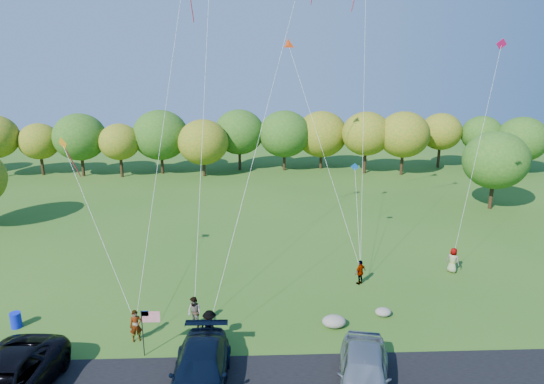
{
  "coord_description": "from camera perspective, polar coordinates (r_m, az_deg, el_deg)",
  "views": [
    {
      "loc": [
        1.36,
        -21.56,
        14.08
      ],
      "look_at": [
        2.43,
        6.0,
        6.36
      ],
      "focal_mm": 32.0,
      "sensor_mm": 36.0,
      "label": 1
    }
  ],
  "objects": [
    {
      "name": "flyer_d",
      "position": [
        31.84,
        10.35,
        -9.26
      ],
      "size": [
        0.99,
        0.9,
        1.62
      ],
      "primitive_type": "imported",
      "rotation": [
        0.0,
        0.0,
        3.82
      ],
      "color": "#4C4C59",
      "rests_on": "ground"
    },
    {
      "name": "flyer_e",
      "position": [
        35.11,
        20.5,
        -7.53
      ],
      "size": [
        0.98,
        0.98,
        1.72
      ],
      "primitive_type": "imported",
      "rotation": [
        0.0,
        0.0,
        2.35
      ],
      "color": "#4C4C59",
      "rests_on": "ground"
    },
    {
      "name": "minivan_silver",
      "position": [
        22.52,
        10.75,
        -20.19
      ],
      "size": [
        3.35,
        5.85,
        1.87
      ],
      "primitive_type": "imported",
      "rotation": [
        0.0,
        0.0,
        -0.22
      ],
      "color": "#9DA1A7",
      "rests_on": "asphalt_lane"
    },
    {
      "name": "boulder_near",
      "position": [
        27.21,
        7.31,
        -14.87
      ],
      "size": [
        1.29,
        1.01,
        0.64
      ],
      "primitive_type": "ellipsoid",
      "color": "gray",
      "rests_on": "ground"
    },
    {
      "name": "flyer_b",
      "position": [
        27.09,
        -9.11,
        -13.79
      ],
      "size": [
        1.06,
        1.02,
        1.71
      ],
      "primitive_type": "imported",
      "rotation": [
        0.0,
        0.0,
        -0.65
      ],
      "color": "#4C4C59",
      "rests_on": "ground"
    },
    {
      "name": "flyer_a",
      "position": [
        26.52,
        -15.72,
        -14.92
      ],
      "size": [
        0.72,
        0.58,
        1.7
      ],
      "primitive_type": "imported",
      "rotation": [
        0.0,
        0.0,
        0.32
      ],
      "color": "#4C4C59",
      "rests_on": "ground"
    },
    {
      "name": "flyer_c",
      "position": [
        25.52,
        -7.35,
        -15.53
      ],
      "size": [
        1.37,
        1.26,
        1.85
      ],
      "primitive_type": "imported",
      "rotation": [
        0.0,
        0.0,
        2.51
      ],
      "color": "#4C4C59",
      "rests_on": "ground"
    },
    {
      "name": "trash_barrel",
      "position": [
        30.24,
        -27.91,
        -13.18
      ],
      "size": [
        0.57,
        0.57,
        0.85
      ],
      "primitive_type": "cylinder",
      "color": "#0D1ECB",
      "rests_on": "ground"
    },
    {
      "name": "flag_assembly",
      "position": [
        24.74,
        -14.45,
        -14.6
      ],
      "size": [
        0.9,
        0.59,
        2.44
      ],
      "color": "black",
      "rests_on": "ground"
    },
    {
      "name": "boulder_far",
      "position": [
        28.74,
        12.94,
        -13.59
      ],
      "size": [
        0.9,
        0.75,
        0.47
      ],
      "primitive_type": "ellipsoid",
      "color": "slate",
      "rests_on": "ground"
    },
    {
      "name": "minivan_navy",
      "position": [
        22.54,
        -8.47,
        -20.25
      ],
      "size": [
        2.55,
        6.04,
        1.74
      ],
      "primitive_type": "imported",
      "rotation": [
        0.0,
        0.0,
        -0.02
      ],
      "color": "black",
      "rests_on": "asphalt_lane"
    },
    {
      "name": "treeline",
      "position": [
        58.78,
        -1.73,
        6.44
      ],
      "size": [
        76.72,
        27.8,
        8.44
      ],
      "color": "#382714",
      "rests_on": "ground"
    },
    {
      "name": "ground",
      "position": [
        25.78,
        -5.12,
        -17.53
      ],
      "size": [
        140.0,
        140.0,
        0.0
      ],
      "primitive_type": "plane",
      "color": "#2C5A19",
      "rests_on": "ground"
    }
  ]
}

